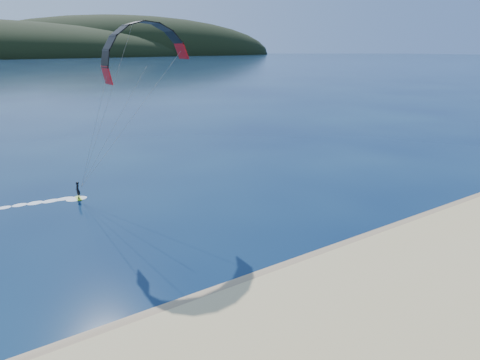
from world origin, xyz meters
name	(u,v)px	position (x,y,z in m)	size (l,w,h in m)	color
ground	(279,336)	(0.00, 0.00, 0.00)	(1800.00, 1800.00, 0.00)	#071537
wet_sand	(233,294)	(0.00, 4.50, 0.05)	(220.00, 2.50, 0.10)	#8D7352
kitesurfer_near	(142,72)	(1.70, 21.68, 12.15)	(20.65, 8.11, 15.54)	#9ACB17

